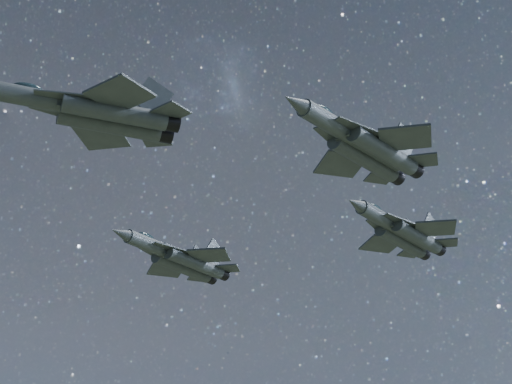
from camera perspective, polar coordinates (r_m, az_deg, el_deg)
jet_lead at (r=69.01m, az=-10.66°, el=5.26°), size 17.58×12.11×4.41m
jet_left at (r=93.45m, az=-5.10°, el=-4.47°), size 16.94×11.37×4.28m
jet_right at (r=70.64m, az=7.20°, el=3.08°), size 17.05×11.57×4.29m
jet_slot at (r=88.80m, az=9.72°, el=-2.67°), size 16.55×11.12×4.18m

